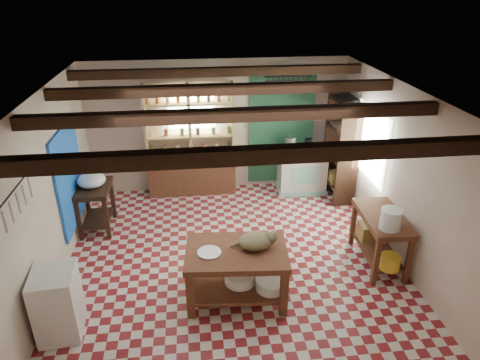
{
  "coord_description": "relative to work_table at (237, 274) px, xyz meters",
  "views": [
    {
      "loc": [
        -0.54,
        -5.48,
        3.96
      ],
      "look_at": [
        0.17,
        0.3,
        1.18
      ],
      "focal_mm": 32.0,
      "sensor_mm": 36.0,
      "label": 1
    }
  ],
  "objects": [
    {
      "name": "floor",
      "position": [
        0.03,
        0.9,
        -0.38
      ],
      "size": [
        5.0,
        5.0,
        0.02
      ],
      "primitive_type": "cube",
      "color": "maroon",
      "rests_on": "ground"
    },
    {
      "name": "ceiling",
      "position": [
        0.03,
        0.9,
        2.23
      ],
      "size": [
        5.0,
        5.0,
        0.02
      ],
      "primitive_type": "cube",
      "color": "#414045",
      "rests_on": "wall_back"
    },
    {
      "name": "wall_back",
      "position": [
        0.03,
        3.4,
        0.93
      ],
      "size": [
        5.0,
        0.04,
        2.6
      ],
      "primitive_type": "cube",
      "color": "beige",
      "rests_on": "floor"
    },
    {
      "name": "wall_front",
      "position": [
        0.03,
        -1.6,
        0.93
      ],
      "size": [
        5.0,
        0.04,
        2.6
      ],
      "primitive_type": "cube",
      "color": "beige",
      "rests_on": "floor"
    },
    {
      "name": "wall_left",
      "position": [
        -2.47,
        0.9,
        0.93
      ],
      "size": [
        0.04,
        5.0,
        2.6
      ],
      "primitive_type": "cube",
      "color": "beige",
      "rests_on": "floor"
    },
    {
      "name": "wall_right",
      "position": [
        2.53,
        0.9,
        0.93
      ],
      "size": [
        0.04,
        5.0,
        2.6
      ],
      "primitive_type": "cube",
      "color": "beige",
      "rests_on": "floor"
    },
    {
      "name": "ceiling_beams",
      "position": [
        0.03,
        0.9,
        2.11
      ],
      "size": [
        5.0,
        3.8,
        0.15
      ],
      "primitive_type": "cube",
      "color": "#341E12",
      "rests_on": "ceiling"
    },
    {
      "name": "blue_wall_patch",
      "position": [
        -2.44,
        1.8,
        0.73
      ],
      "size": [
        0.04,
        1.4,
        1.6
      ],
      "primitive_type": "cube",
      "color": "blue",
      "rests_on": "wall_left"
    },
    {
      "name": "green_wall_patch",
      "position": [
        1.28,
        3.37,
        0.88
      ],
      "size": [
        1.3,
        0.04,
        2.3
      ],
      "primitive_type": "cube",
      "color": "#215234",
      "rests_on": "wall_back"
    },
    {
      "name": "window_back",
      "position": [
        -0.47,
        3.38,
        1.33
      ],
      "size": [
        0.9,
        0.02,
        0.8
      ],
      "primitive_type": "cube",
      "color": "silver",
      "rests_on": "wall_back"
    },
    {
      "name": "window_right",
      "position": [
        2.51,
        1.9,
        1.03
      ],
      "size": [
        0.02,
        1.3,
        1.2
      ],
      "primitive_type": "cube",
      "color": "silver",
      "rests_on": "wall_right"
    },
    {
      "name": "utensil_rail",
      "position": [
        -2.41,
        -0.3,
        1.41
      ],
      "size": [
        0.06,
        0.9,
        0.28
      ],
      "primitive_type": "cube",
      "color": "black",
      "rests_on": "wall_left"
    },
    {
      "name": "pot_rack",
      "position": [
        1.28,
        2.95,
        1.81
      ],
      "size": [
        0.86,
        0.12,
        0.36
      ],
      "primitive_type": "cube",
      "color": "black",
      "rests_on": "ceiling"
    },
    {
      "name": "shelving_unit",
      "position": [
        -0.52,
        3.21,
        0.73
      ],
      "size": [
        1.7,
        0.34,
        2.2
      ],
      "primitive_type": "cube",
      "color": "tan",
      "rests_on": "floor"
    },
    {
      "name": "tall_rack",
      "position": [
        2.31,
        2.7,
        0.63
      ],
      "size": [
        0.4,
        0.86,
        2.0
      ],
      "primitive_type": "cube",
      "color": "#341E12",
      "rests_on": "floor"
    },
    {
      "name": "work_table",
      "position": [
        0.0,
        0.0,
        0.0
      ],
      "size": [
        1.39,
        0.99,
        0.75
      ],
      "primitive_type": "cube",
      "rotation": [
        0.0,
        0.0,
        -0.09
      ],
      "color": "brown",
      "rests_on": "floor"
    },
    {
      "name": "stove",
      "position": [
        1.66,
        3.05,
        0.08
      ],
      "size": [
        0.96,
        0.67,
        0.91
      ],
      "primitive_type": "cube",
      "rotation": [
        0.0,
        0.0,
        -0.04
      ],
      "color": "beige",
      "rests_on": "floor"
    },
    {
      "name": "prep_table",
      "position": [
        -2.17,
        2.02,
        0.03
      ],
      "size": [
        0.55,
        0.8,
        0.81
      ],
      "primitive_type": "cube",
      "rotation": [
        0.0,
        0.0,
        0.0
      ],
      "color": "#341E12",
      "rests_on": "floor"
    },
    {
      "name": "white_cabinet",
      "position": [
        -2.19,
        -0.38,
        0.06
      ],
      "size": [
        0.53,
        0.62,
        0.87
      ],
      "primitive_type": "cube",
      "rotation": [
        0.0,
        0.0,
        0.08
      ],
      "color": "white",
      "rests_on": "floor"
    },
    {
      "name": "right_counter",
      "position": [
        2.21,
        0.51,
        0.03
      ],
      "size": [
        0.63,
        1.17,
        0.82
      ],
      "primitive_type": "cube",
      "rotation": [
        0.0,
        0.0,
        -0.05
      ],
      "color": "brown",
      "rests_on": "floor"
    },
    {
      "name": "cat",
      "position": [
        0.25,
        0.03,
        0.48
      ],
      "size": [
        0.48,
        0.38,
        0.21
      ],
      "primitive_type": "ellipsoid",
      "rotation": [
        0.0,
        0.0,
        0.09
      ],
      "color": "#8A7B50",
      "rests_on": "work_table"
    },
    {
      "name": "steel_tray",
      "position": [
        -0.35,
        -0.02,
        0.38
      ],
      "size": [
        0.34,
        0.34,
        0.02
      ],
      "primitive_type": "cylinder",
      "rotation": [
        0.0,
        0.0,
        -0.09
      ],
      "color": "#ABACB3",
      "rests_on": "work_table"
    },
    {
      "name": "basin_large",
      "position": [
        0.05,
        0.05,
        -0.1
      ],
      "size": [
        0.47,
        0.47,
        0.15
      ],
      "primitive_type": "cylinder",
      "rotation": [
        0.0,
        0.0,
        -0.09
      ],
      "color": "white",
      "rests_on": "work_table"
    },
    {
      "name": "basin_small",
      "position": [
        0.44,
        -0.14,
        -0.1
      ],
      "size": [
        0.44,
        0.44,
        0.14
      ],
      "primitive_type": "cylinder",
      "rotation": [
        0.0,
        0.0,
        -0.09
      ],
      "color": "white",
      "rests_on": "work_table"
    },
    {
      "name": "kettle_left",
      "position": [
        1.41,
        3.06,
        0.65
      ],
      "size": [
        0.21,
        0.21,
        0.23
      ],
      "primitive_type": "cylinder",
      "rotation": [
        0.0,
        0.0,
        -0.04
      ],
      "color": "#ABACB3",
      "rests_on": "stove"
    },
    {
      "name": "kettle_right",
      "position": [
        1.76,
        3.05,
        0.63
      ],
      "size": [
        0.16,
        0.16,
        0.19
      ],
      "primitive_type": "cylinder",
      "rotation": [
        0.0,
        0.0,
        -0.04
      ],
      "color": "black",
      "rests_on": "stove"
    },
    {
      "name": "enamel_bowl",
      "position": [
        -2.17,
        2.02,
        0.55
      ],
      "size": [
        0.46,
        0.46,
        0.23
      ],
      "primitive_type": "ellipsoid",
      "rotation": [
        0.0,
        0.0,
        0.0
      ],
      "color": "white",
      "rests_on": "prep_table"
    },
    {
      "name": "white_bucket",
      "position": [
        2.14,
        0.17,
        0.59
      ],
      "size": [
        0.31,
        0.31,
        0.29
      ],
      "primitive_type": "cylinder",
      "rotation": [
        0.0,
        0.0,
        -0.05
      ],
      "color": "white",
      "rests_on": "right_counter"
    },
    {
      "name": "wicker_basket",
      "position": [
        2.22,
        0.81,
        -0.02
      ],
      "size": [
        0.4,
        0.33,
        0.27
      ],
      "primitive_type": "cube",
      "rotation": [
        0.0,
        0.0,
        -0.05
      ],
      "color": "olive",
      "rests_on": "right_counter"
    },
    {
      "name": "yellow_tub",
      "position": [
        2.18,
        0.06,
        -0.05
      ],
      "size": [
        0.3,
        0.3,
        0.21
      ],
      "primitive_type": "cylinder",
      "rotation": [
        0.0,
        0.0,
        -0.05
      ],
      "color": "gold",
      "rests_on": "right_counter"
    }
  ]
}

